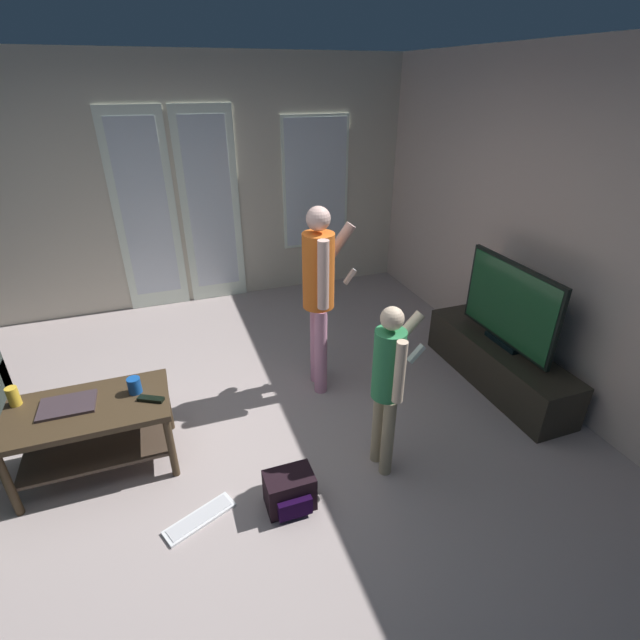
{
  "coord_description": "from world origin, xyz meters",
  "views": [
    {
      "loc": [
        -0.2,
        -2.52,
        2.37
      ],
      "look_at": [
        0.78,
        0.19,
        0.85
      ],
      "focal_mm": 25.84,
      "sensor_mm": 36.0,
      "label": 1
    }
  ],
  "objects": [
    {
      "name": "ground_plane",
      "position": [
        0.0,
        0.0,
        -0.01
      ],
      "size": [
        5.43,
        5.54,
        0.02
      ],
      "primitive_type": "cube",
      "color": "#A69794"
    },
    {
      "name": "flat_screen_tv",
      "position": [
        2.36,
        0.09,
        0.75
      ],
      "size": [
        0.08,
        1.01,
        0.71
      ],
      "color": "black",
      "rests_on": "tv_stand"
    },
    {
      "name": "wall_right_plain",
      "position": [
        2.69,
        0.0,
        1.31
      ],
      "size": [
        0.06,
        5.54,
        2.62
      ],
      "color": "beige",
      "rests_on": "ground_plane"
    },
    {
      "name": "tv_stand",
      "position": [
        2.36,
        0.08,
        0.19
      ],
      "size": [
        0.41,
        1.5,
        0.39
      ],
      "color": "black",
      "rests_on": "ground_plane"
    },
    {
      "name": "tv_remote_black",
      "position": [
        -0.42,
        0.11,
        0.52
      ],
      "size": [
        0.17,
        0.13,
        0.02
      ],
      "primitive_type": "cube",
      "rotation": [
        0.0,
        0.0,
        -0.51
      ],
      "color": "black",
      "rests_on": "coffee_table"
    },
    {
      "name": "loose_keyboard",
      "position": [
        -0.24,
        -0.49,
        0.01
      ],
      "size": [
        0.46,
        0.29,
        0.02
      ],
      "color": "white",
      "rests_on": "ground_plane"
    },
    {
      "name": "person_adult",
      "position": [
        0.91,
        0.57,
        0.93
      ],
      "size": [
        0.5,
        0.42,
        1.56
      ],
      "color": "pink",
      "rests_on": "ground_plane"
    },
    {
      "name": "wall_back_with_doors",
      "position": [
        0.06,
        2.73,
        1.29
      ],
      "size": [
        5.43,
        0.09,
        2.65
      ],
      "color": "beige",
      "rests_on": "ground_plane"
    },
    {
      "name": "coffee_table",
      "position": [
        -0.81,
        0.18,
        0.37
      ],
      "size": [
        1.0,
        0.56,
        0.51
      ],
      "color": "#3E2E1D",
      "rests_on": "ground_plane"
    },
    {
      "name": "laptop_closed",
      "position": [
        -0.92,
        0.22,
        0.52
      ],
      "size": [
        0.34,
        0.24,
        0.02
      ],
      "primitive_type": "cube",
      "rotation": [
        0.0,
        0.0,
        -0.01
      ],
      "color": "#3A2E33",
      "rests_on": "coffee_table"
    },
    {
      "name": "person_child",
      "position": [
        1.0,
        -0.45,
        0.73
      ],
      "size": [
        0.44,
        0.34,
        1.21
      ],
      "color": "tan",
      "rests_on": "ground_plane"
    },
    {
      "name": "cup_by_laptop",
      "position": [
        -0.51,
        0.23,
        0.57
      ],
      "size": [
        0.09,
        0.09,
        0.11
      ],
      "primitive_type": "cylinder",
      "color": "#154B9F",
      "rests_on": "coffee_table"
    },
    {
      "name": "backpack",
      "position": [
        0.31,
        -0.57,
        0.12
      ],
      "size": [
        0.3,
        0.24,
        0.25
      ],
      "color": "black",
      "rests_on": "ground_plane"
    },
    {
      "name": "cup_near_edge",
      "position": [
        -1.23,
        0.35,
        0.58
      ],
      "size": [
        0.07,
        0.07,
        0.13
      ],
      "primitive_type": "cylinder",
      "color": "gold",
      "rests_on": "coffee_table"
    }
  ]
}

